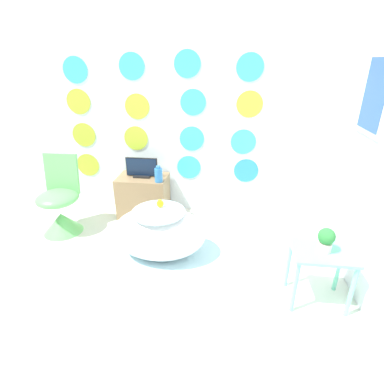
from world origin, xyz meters
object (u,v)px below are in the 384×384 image
at_px(chair, 60,209).
at_px(vase, 159,175).
at_px(bathtub, 160,232).
at_px(potted_plant_left, 326,239).
at_px(tv, 142,169).

distance_m(chair, vase, 1.15).
bearing_deg(bathtub, chair, 165.67).
bearing_deg(vase, bathtub, -77.91).
xyz_separation_m(bathtub, potted_plant_left, (1.37, -0.46, 0.33)).
height_order(chair, vase, chair).
bearing_deg(potted_plant_left, chair, 163.34).
relative_size(bathtub, potted_plant_left, 4.68).
distance_m(bathtub, tv, 0.96).
xyz_separation_m(bathtub, chair, (-1.19, 0.30, 0.02)).
height_order(vase, potted_plant_left, vase).
distance_m(bathtub, chair, 1.22).
bearing_deg(chair, potted_plant_left, -16.66).
bearing_deg(potted_plant_left, vase, 143.22).
height_order(tv, potted_plant_left, tv).
height_order(chair, tv, chair).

